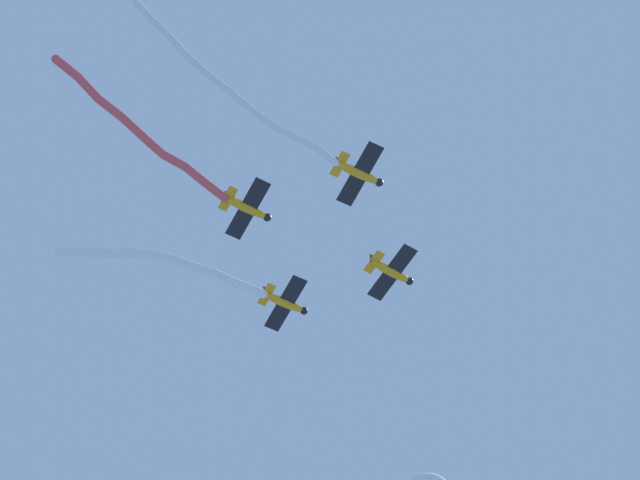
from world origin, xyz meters
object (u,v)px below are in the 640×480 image
(airplane_left_wing, at_px, (285,303))
(airplane_lead, at_px, (392,272))
(airplane_slot, at_px, (247,208))
(airplane_right_wing, at_px, (359,173))

(airplane_left_wing, bearing_deg, airplane_lead, -44.66)
(airplane_lead, xyz_separation_m, airplane_slot, (-5.21, 15.16, -0.20))
(airplane_left_wing, distance_m, airplane_right_wing, 16.05)
(airplane_lead, xyz_separation_m, airplane_right_wing, (-10.19, 4.98, 0.30))
(airplane_lead, distance_m, airplane_slot, 16.03)
(airplane_lead, height_order, airplane_slot, airplane_lead)
(airplane_right_wing, bearing_deg, airplane_left_wing, 90.86)
(airplane_left_wing, bearing_deg, airplane_right_wing, -89.69)
(airplane_right_wing, bearing_deg, airplane_slot, 135.84)
(airplane_lead, relative_size, airplane_left_wing, 0.99)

